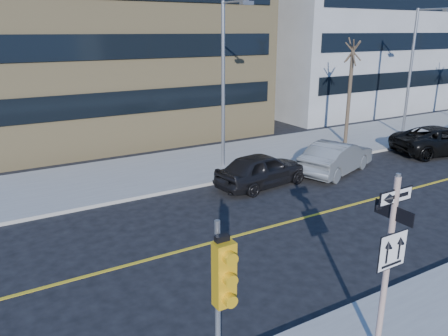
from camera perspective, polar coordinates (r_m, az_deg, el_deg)
ground at (r=12.36m, az=10.11°, el=-16.32°), size 120.00×120.00×0.00m
far_sidewalk at (r=32.43m, az=20.87°, el=4.35°), size 66.00×6.00×0.15m
road_centerline at (r=23.23m, az=26.61°, el=-1.47°), size 40.00×0.14×0.01m
sign_pole at (r=9.66m, az=20.71°, el=-10.76°), size 0.92×0.92×4.06m
traffic_signal at (r=6.90m, az=-0.15°, el=-15.86°), size 0.32×0.45×4.00m
parked_car_a at (r=19.91m, az=5.03°, el=-0.21°), size 2.42×4.81×1.57m
parked_car_b at (r=22.42m, az=14.50°, el=1.39°), size 3.22×5.20×1.62m
parked_car_c at (r=28.11m, az=26.56°, el=3.27°), size 4.00×6.20×1.59m
streetlight_a at (r=21.49m, az=0.22°, el=11.99°), size 0.55×2.25×8.00m
streetlight_b at (r=31.03m, az=23.62°, el=12.28°), size 0.55×2.25×8.00m
street_tree_west at (r=27.51m, az=16.47°, el=14.12°), size 1.80×1.80×6.35m
building_grey_mid at (r=44.24m, az=14.60°, el=17.87°), size 20.00×16.00×15.00m
building_grey_far at (r=62.41m, az=27.07°, el=16.79°), size 18.00×18.00×16.00m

